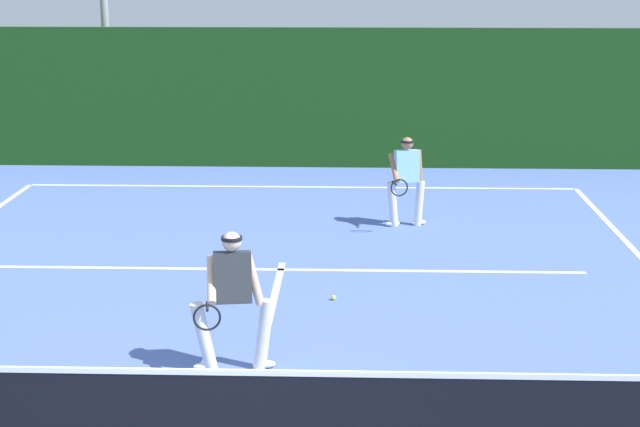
% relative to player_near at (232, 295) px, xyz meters
% --- Properties ---
extents(court_line_baseline_far, '(10.93, 0.10, 0.01)m').
position_rel_player_near_xyz_m(court_line_baseline_far, '(0.25, 9.21, -0.87)').
color(court_line_baseline_far, white).
rests_on(court_line_baseline_far, ground_plane).
extents(court_line_service, '(8.91, 0.10, 0.01)m').
position_rel_player_near_xyz_m(court_line_service, '(0.25, 3.71, -0.87)').
color(court_line_service, white).
rests_on(court_line_service, ground_plane).
extents(court_line_centre, '(0.10, 6.40, 0.01)m').
position_rel_player_near_xyz_m(court_line_centre, '(0.25, 0.85, -0.87)').
color(court_line_centre, white).
rests_on(court_line_centre, ground_plane).
extents(tennis_net, '(11.98, 0.09, 1.10)m').
position_rel_player_near_xyz_m(tennis_net, '(0.25, -2.35, -0.35)').
color(tennis_net, '#1E4723').
rests_on(tennis_net, ground_plane).
extents(player_near, '(0.95, 0.90, 1.59)m').
position_rel_player_near_xyz_m(player_near, '(0.00, 0.00, 0.00)').
color(player_near, silver).
rests_on(player_near, ground_plane).
extents(player_far, '(0.73, 0.89, 1.53)m').
position_rel_player_near_xyz_m(player_far, '(2.20, 6.28, -0.04)').
color(player_far, silver).
rests_on(player_far, ground_plane).
extents(tennis_ball, '(0.07, 0.07, 0.07)m').
position_rel_player_near_xyz_m(tennis_ball, '(1.06, 2.39, -0.84)').
color(tennis_ball, '#D1E033').
rests_on(tennis_ball, ground_plane).
extents(back_fence_windscreen, '(22.91, 0.12, 3.01)m').
position_rel_player_near_xyz_m(back_fence_windscreen, '(0.25, 11.22, 0.63)').
color(back_fence_windscreen, '#173F13').
rests_on(back_fence_windscreen, ground_plane).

